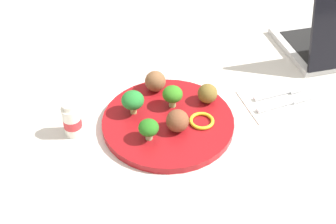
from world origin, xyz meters
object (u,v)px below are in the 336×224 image
at_px(broccoli_floret_back_left, 149,128).
at_px(pepper_ring_near_rim, 202,121).
at_px(plate, 168,122).
at_px(meatball_front_right, 177,121).
at_px(meatball_front_left, 207,94).
at_px(napkin, 281,100).
at_px(broccoli_floret_mid_right, 173,95).
at_px(fork, 280,93).
at_px(knife, 288,102).
at_px(meatball_far_rim, 155,81).
at_px(broccoli_floret_near_rim, 133,100).
at_px(yogurt_bottle, 72,121).

relative_size(broccoli_floret_back_left, pepper_ring_near_rim, 0.87).
bearing_deg(plate, meatball_front_right, -81.98).
xyz_separation_m(meatball_front_left, napkin, (0.17, -0.05, -0.04)).
height_order(broccoli_floret_mid_right, pepper_ring_near_rim, broccoli_floret_mid_right).
bearing_deg(fork, napkin, -119.17).
bearing_deg(meatball_front_left, meatball_front_right, -150.26).
height_order(broccoli_floret_mid_right, meatball_front_right, broccoli_floret_mid_right).
bearing_deg(meatball_front_right, napkin, 1.47).
bearing_deg(napkin, knife, -73.92).
bearing_deg(meatball_far_rim, knife, -30.41).
relative_size(broccoli_floret_near_rim, pepper_ring_near_rim, 1.01).
xyz_separation_m(broccoli_floret_near_rim, meatball_front_left, (0.16, -0.03, -0.01)).
relative_size(meatball_front_right, fork, 0.39).
distance_m(broccoli_floret_back_left, pepper_ring_near_rim, 0.12).
bearing_deg(broccoli_floret_near_rim, meatball_front_right, -53.10).
xyz_separation_m(meatball_far_rim, meatball_front_right, (-0.01, -0.14, -0.00)).
bearing_deg(pepper_ring_near_rim, broccoli_floret_back_left, -179.55).
bearing_deg(fork, pepper_ring_near_rim, -173.47).
bearing_deg(yogurt_bottle, broccoli_floret_near_rim, -2.48).
xyz_separation_m(plate, broccoli_floret_mid_right, (0.03, 0.04, 0.04)).
height_order(meatball_front_left, knife, meatball_front_left).
relative_size(broccoli_floret_near_rim, napkin, 0.31).
bearing_deg(broccoli_floret_mid_right, broccoli_floret_back_left, -138.93).
xyz_separation_m(plate, broccoli_floret_near_rim, (-0.06, 0.05, 0.04)).
distance_m(plate, napkin, 0.27).
height_order(plate, meatball_far_rim, meatball_far_rim).
relative_size(broccoli_floret_back_left, knife, 0.32).
xyz_separation_m(broccoli_floret_back_left, meatball_front_left, (0.16, 0.06, -0.01)).
bearing_deg(knife, plate, 170.12).
relative_size(meatball_far_rim, meatball_front_right, 1.01).
bearing_deg(plate, broccoli_floret_near_rim, 140.13).
height_order(broccoli_floret_near_rim, meatball_front_right, broccoli_floret_near_rim).
bearing_deg(meatball_front_left, yogurt_bottle, 173.08).
distance_m(plate, meatball_front_left, 0.11).
height_order(plate, yogurt_bottle, yogurt_bottle).
bearing_deg(yogurt_bottle, fork, -8.20).
bearing_deg(meatball_far_rim, broccoli_floret_near_rim, -143.41).
bearing_deg(knife, broccoli_floret_back_left, 178.33).
bearing_deg(yogurt_bottle, meatball_front_left, -6.92).
relative_size(knife, yogurt_bottle, 1.87).
bearing_deg(yogurt_bottle, pepper_ring_near_rim, -20.19).
distance_m(pepper_ring_near_rim, knife, 0.21).
relative_size(meatball_far_rim, napkin, 0.28).
relative_size(broccoli_floret_near_rim, meatball_front_right, 1.13).
bearing_deg(meatball_front_left, knife, -21.55).
bearing_deg(fork, knife, -97.19).
bearing_deg(meatball_front_right, fork, 5.05).
xyz_separation_m(broccoli_floret_back_left, pepper_ring_near_rim, (0.12, 0.00, -0.03)).
height_order(meatball_far_rim, meatball_front_left, meatball_far_rim).
height_order(meatball_far_rim, meatball_front_right, same).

